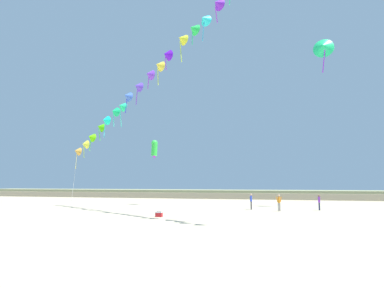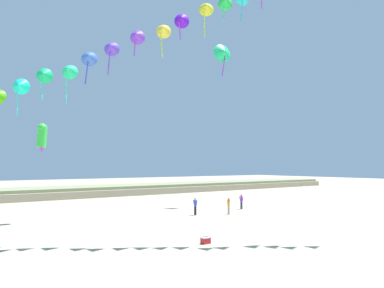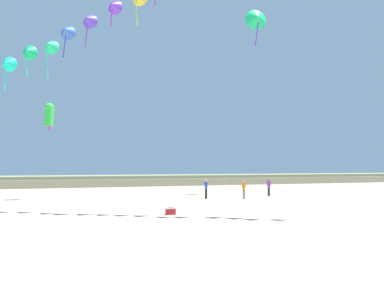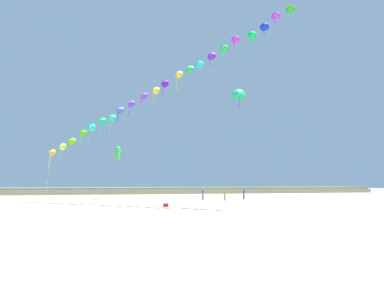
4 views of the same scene
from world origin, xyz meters
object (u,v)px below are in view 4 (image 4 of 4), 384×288
(beach_cooler, at_px, (166,205))
(beach_ball, at_px, (165,205))
(large_kite_low_lead, at_px, (118,153))
(person_near_left, at_px, (244,193))
(person_near_right, at_px, (203,194))
(large_kite_mid_trail, at_px, (239,94))
(person_mid_center, at_px, (225,194))

(beach_cooler, bearing_deg, beach_ball, 103.61)
(beach_cooler, bearing_deg, large_kite_low_lead, 113.60)
(person_near_left, height_order, large_kite_low_lead, large_kite_low_lead)
(person_near_left, relative_size, person_near_right, 0.95)
(large_kite_mid_trail, relative_size, beach_cooler, 8.13)
(person_mid_center, relative_size, beach_ball, 4.81)
(person_mid_center, bearing_deg, person_near_left, 30.67)
(person_near_left, bearing_deg, large_kite_mid_trail, 71.40)
(person_near_left, xyz_separation_m, beach_cooler, (-14.15, -11.48, -0.76))
(large_kite_mid_trail, height_order, beach_cooler, large_kite_mid_trail)
(person_mid_center, bearing_deg, beach_ball, -138.37)
(person_mid_center, bearing_deg, beach_cooler, -137.95)
(person_near_right, xyz_separation_m, large_kite_low_lead, (-13.73, 5.01, 6.69))
(person_near_left, distance_m, large_kite_low_lead, 22.43)
(person_near_right, relative_size, beach_cooler, 3.05)
(beach_cooler, bearing_deg, person_near_left, 39.04)
(beach_cooler, bearing_deg, person_near_right, 56.98)
(person_mid_center, distance_m, large_kite_low_lead, 19.27)
(person_near_left, distance_m, beach_ball, 18.19)
(large_kite_mid_trail, bearing_deg, person_near_right, -147.12)
(person_near_left, bearing_deg, beach_ball, -141.28)
(person_near_left, distance_m, beach_cooler, 18.24)
(person_near_left, xyz_separation_m, person_near_right, (-7.25, -0.86, 0.05))
(large_kite_mid_trail, bearing_deg, beach_ball, -134.23)
(person_near_right, relative_size, person_mid_center, 1.01)
(large_kite_mid_trail, xyz_separation_m, beach_cooler, (-15.80, -16.37, -20.01))
(large_kite_low_lead, xyz_separation_m, beach_cooler, (6.83, -15.63, -7.50))
(large_kite_low_lead, relative_size, beach_cooler, 4.55)
(beach_ball, bearing_deg, person_near_right, 56.60)
(large_kite_low_lead, height_order, large_kite_mid_trail, large_kite_mid_trail)
(person_mid_center, xyz_separation_m, beach_ball, (-10.01, -8.89, -0.83))
(person_near_left, xyz_separation_m, large_kite_low_lead, (-20.98, 4.15, 6.74))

